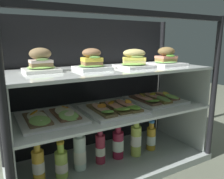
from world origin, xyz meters
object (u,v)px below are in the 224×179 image
object	(u,v)px
open_sandwich_tray_mid_left	(52,117)
juice_bottle_back_center	(136,140)
juice_bottle_front_middle	(118,144)
juice_bottle_back_left	(151,138)
plated_roll_sandwich_left_of_center	(92,62)
plated_roll_sandwich_mid_left	(41,63)
plated_roll_sandwich_center	(166,59)
juice_bottle_front_right_end	(61,164)
open_sandwich_tray_far_right	(155,99)
juice_bottle_tucked_behind	(80,153)
juice_bottle_front_second	(38,166)
plated_roll_sandwich_far_left	(134,61)
open_sandwich_tray_right_of_center	(114,108)
juice_bottle_near_post	(100,148)

from	to	relation	value
open_sandwich_tray_mid_left	juice_bottle_back_center	world-z (taller)	open_sandwich_tray_mid_left
juice_bottle_front_middle	juice_bottle_back_left	xyz separation A→B (m)	(0.25, -0.01, -0.01)
plated_roll_sandwich_left_of_center	plated_roll_sandwich_mid_left	bearing A→B (deg)	170.39
plated_roll_sandwich_center	juice_bottle_back_center	world-z (taller)	plated_roll_sandwich_center
juice_bottle_back_center	plated_roll_sandwich_center	bearing A→B (deg)	3.04
plated_roll_sandwich_center	juice_bottle_front_middle	distance (m)	0.63
plated_roll_sandwich_mid_left	juice_bottle_front_right_end	distance (m)	0.55
open_sandwich_tray_far_right	juice_bottle_tucked_behind	bearing A→B (deg)	-178.77
open_sandwich_tray_far_right	juice_bottle_back_center	distance (m)	0.31
plated_roll_sandwich_left_of_center	juice_bottle_front_second	distance (m)	0.61
open_sandwich_tray_far_right	plated_roll_sandwich_far_left	bearing A→B (deg)	-170.17
open_sandwich_tray_right_of_center	juice_bottle_back_center	distance (m)	0.29
juice_bottle_near_post	juice_bottle_tucked_behind	bearing A→B (deg)	178.96
open_sandwich_tray_far_right	juice_bottle_back_center	size ratio (longest dim) A/B	1.42
plated_roll_sandwich_center	juice_bottle_front_right_end	xyz separation A→B (m)	(-0.72, -0.01, -0.54)
open_sandwich_tray_right_of_center	juice_bottle_near_post	xyz separation A→B (m)	(-0.07, 0.04, -0.25)
open_sandwich_tray_right_of_center	juice_bottle_near_post	size ratio (longest dim) A/B	1.41
plated_roll_sandwich_left_of_center	plated_roll_sandwich_far_left	xyz separation A→B (m)	(0.26, -0.04, -0.00)
open_sandwich_tray_far_right	juice_bottle_front_middle	distance (m)	0.39
juice_bottle_front_right_end	juice_bottle_back_left	bearing A→B (deg)	0.93
plated_roll_sandwich_left_of_center	juice_bottle_front_second	bearing A→B (deg)	-173.19
open_sandwich_tray_mid_left	open_sandwich_tray_far_right	bearing A→B (deg)	1.19
plated_roll_sandwich_center	juice_bottle_back_center	bearing A→B (deg)	-176.96
plated_roll_sandwich_center	juice_bottle_near_post	size ratio (longest dim) A/B	0.87
plated_roll_sandwich_far_left	juice_bottle_tucked_behind	bearing A→B (deg)	176.07
plated_roll_sandwich_center	juice_bottle_tucked_behind	bearing A→B (deg)	178.17
plated_roll_sandwich_center	juice_bottle_front_middle	bearing A→B (deg)	177.36
plated_roll_sandwich_mid_left	open_sandwich_tray_far_right	distance (m)	0.78
juice_bottle_back_center	plated_roll_sandwich_far_left	bearing A→B (deg)	161.08
juice_bottle_front_second	juice_bottle_back_center	bearing A→B (deg)	-0.55
juice_bottle_front_second	juice_bottle_back_left	world-z (taller)	juice_bottle_front_second
plated_roll_sandwich_far_left	juice_bottle_front_middle	bearing A→B (deg)	167.50
juice_bottle_back_left	plated_roll_sandwich_far_left	bearing A→B (deg)	-177.79
plated_roll_sandwich_mid_left	juice_bottle_front_second	world-z (taller)	plated_roll_sandwich_mid_left
juice_bottle_back_left	juice_bottle_front_second	bearing A→B (deg)	-179.39
juice_bottle_front_right_end	juice_bottle_back_center	world-z (taller)	juice_bottle_back_center
plated_roll_sandwich_left_of_center	juice_bottle_back_left	xyz separation A→B (m)	(0.42, -0.03, -0.53)
juice_bottle_near_post	juice_bottle_front_middle	xyz separation A→B (m)	(0.12, -0.00, -0.00)
juice_bottle_back_center	plated_roll_sandwich_mid_left	bearing A→B (deg)	170.62
open_sandwich_tray_mid_left	open_sandwich_tray_far_right	size ratio (longest dim) A/B	1.00
plated_roll_sandwich_left_of_center	juice_bottle_front_middle	size ratio (longest dim) A/B	0.79
plated_roll_sandwich_mid_left	juice_bottle_back_center	size ratio (longest dim) A/B	0.75
plated_roll_sandwich_mid_left	juice_bottle_front_second	size ratio (longest dim) A/B	0.72
plated_roll_sandwich_far_left	open_sandwich_tray_mid_left	world-z (taller)	plated_roll_sandwich_far_left
plated_roll_sandwich_far_left	juice_bottle_front_middle	distance (m)	0.53
juice_bottle_near_post	juice_bottle_back_center	world-z (taller)	juice_bottle_near_post
juice_bottle_front_right_end	plated_roll_sandwich_center	bearing A→B (deg)	0.69
plated_roll_sandwich_mid_left	open_sandwich_tray_far_right	bearing A→B (deg)	-3.61
plated_roll_sandwich_center	juice_bottle_back_center	distance (m)	0.56
juice_bottle_front_right_end	juice_bottle_near_post	size ratio (longest dim) A/B	0.88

